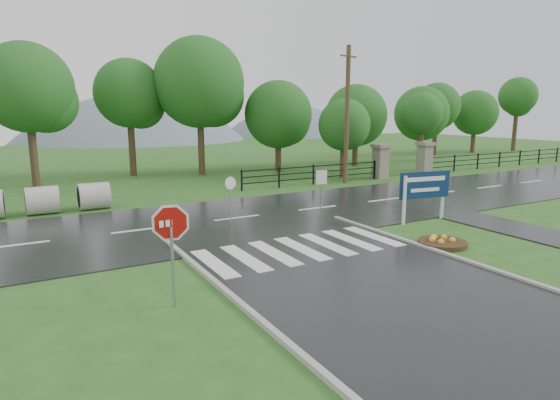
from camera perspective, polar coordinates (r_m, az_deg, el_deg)
ground at (r=11.53m, az=16.23°, el=-12.27°), size 120.00×120.00×0.00m
main_road at (r=19.45m, az=-5.25°, el=-2.32°), size 90.00×8.00×0.04m
walkway at (r=20.27m, az=25.06°, el=-2.78°), size 2.20×11.00×0.04m
crosswalk at (r=15.17m, az=2.60°, el=-5.90°), size 6.50×2.80×0.02m
pillar_west at (r=31.35m, az=12.16°, el=4.74°), size 1.00×1.00×2.24m
pillar_east at (r=34.13m, az=17.22°, el=4.99°), size 1.00×1.00×2.24m
fence_west at (r=28.21m, az=4.10°, el=3.36°), size 9.58×0.08×1.20m
fence_east at (r=42.60m, az=27.22°, el=4.78°), size 20.58×0.08×1.20m
hills at (r=75.83m, az=-19.99°, el=-4.96°), size 102.00×48.00×48.00m
treeline at (r=32.78m, az=-13.79°, el=2.86°), size 83.20×5.20×10.00m
stop_sign at (r=10.72m, az=-13.14°, el=-3.77°), size 1.12×0.23×2.56m
estate_billboard at (r=19.52m, az=17.23°, el=1.47°), size 2.31×0.43×2.04m
flower_bed at (r=16.55m, az=19.18°, el=-4.86°), size 1.59×1.59×0.32m
reg_sign_small at (r=18.82m, az=5.06°, el=1.82°), size 0.45×0.13×2.08m
reg_sign_round at (r=17.54m, az=-6.04°, el=0.52°), size 0.46×0.09×2.01m
utility_pole_east at (r=28.73m, az=8.17°, el=10.25°), size 1.42×0.48×8.15m
entrance_tree_left at (r=31.15m, az=7.84°, el=9.03°), size 3.39×3.39×5.16m
entrance_tree_right at (r=35.76m, az=16.89°, el=10.00°), size 2.97×2.97×5.67m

